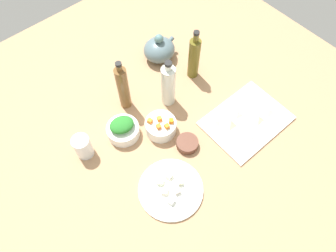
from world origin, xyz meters
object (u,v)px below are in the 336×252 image
(cutting_board, at_px, (246,121))
(plate_tofu, at_px, (171,189))
(bowl_small_side, at_px, (187,144))
(drinking_glass_0, at_px, (83,147))
(bottle_0, at_px, (168,85))
(bottle_1, at_px, (194,58))
(bowl_carrots, at_px, (161,127))
(bottle_2, at_px, (123,88))
(teapot, at_px, (159,49))
(bowl_greens, at_px, (123,131))

(cutting_board, height_order, plate_tofu, plate_tofu)
(plate_tofu, bearing_deg, bowl_small_side, 29.43)
(cutting_board, xyz_separation_m, plate_tofu, (-0.45, -0.02, 0.00))
(drinking_glass_0, bearing_deg, bottle_0, -3.13)
(plate_tofu, bearing_deg, bottle_0, 50.40)
(bottle_1, bearing_deg, bowl_carrots, -156.30)
(bottle_0, height_order, bottle_2, bottle_2)
(bowl_small_side, distance_m, teapot, 0.50)
(bowl_small_side, bearing_deg, bottle_2, 101.01)
(plate_tofu, bearing_deg, drinking_glass_0, 114.49)
(bowl_carrots, distance_m, bowl_small_side, 0.13)
(bowl_small_side, bearing_deg, teapot, 63.00)
(teapot, bearing_deg, bottle_1, -74.84)
(plate_tofu, relative_size, drinking_glass_0, 2.30)
(bowl_carrots, relative_size, bottle_0, 0.52)
(plate_tofu, xyz_separation_m, teapot, (0.40, 0.54, 0.05))
(teapot, distance_m, bottle_1, 0.20)
(bottle_2, bearing_deg, bottle_0, -34.75)
(bottle_0, relative_size, bottle_1, 0.95)
(plate_tofu, height_order, drinking_glass_0, drinking_glass_0)
(drinking_glass_0, bearing_deg, bowl_greens, -10.25)
(cutting_board, distance_m, bottle_1, 0.36)
(bottle_2, bearing_deg, drinking_glass_0, -162.68)
(cutting_board, distance_m, bowl_carrots, 0.37)
(bowl_greens, xyz_separation_m, bowl_small_side, (0.16, -0.21, -0.01))
(bowl_carrots, height_order, bottle_1, bottle_1)
(bowl_greens, relative_size, bowl_small_side, 1.49)
(plate_tofu, xyz_separation_m, bowl_small_side, (0.18, 0.10, 0.01))
(bowl_carrots, distance_m, bottle_1, 0.35)
(bottle_0, bearing_deg, bowl_greens, -178.29)
(teapot, xyz_separation_m, drinking_glass_0, (-0.56, -0.20, -0.00))
(bowl_greens, height_order, bowl_carrots, bowl_carrots)
(bottle_0, bearing_deg, teapot, 58.45)
(bottle_0, bearing_deg, bottle_1, 12.00)
(bowl_greens, bearing_deg, plate_tofu, -92.31)
(bowl_carrots, height_order, bottle_2, bottle_2)
(bowl_small_side, bearing_deg, cutting_board, -16.54)
(bowl_carrots, height_order, teapot, teapot)
(cutting_board, xyz_separation_m, bowl_greens, (-0.43, 0.30, 0.02))
(bottle_1, bearing_deg, drinking_glass_0, -178.46)
(teapot, xyz_separation_m, bottle_1, (0.05, -0.18, 0.06))
(plate_tofu, distance_m, teapot, 0.68)
(bottle_1, bearing_deg, plate_tofu, -141.35)
(bowl_small_side, bearing_deg, bottle_0, 67.93)
(bottle_0, bearing_deg, bowl_carrots, -142.21)
(cutting_board, height_order, bottle_1, bottle_1)
(bottle_2, bearing_deg, bowl_carrots, -81.79)
(bowl_greens, xyz_separation_m, bottle_0, (0.25, 0.01, 0.08))
(cutting_board, bearing_deg, bottle_2, 129.33)
(cutting_board, relative_size, bottle_2, 1.30)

